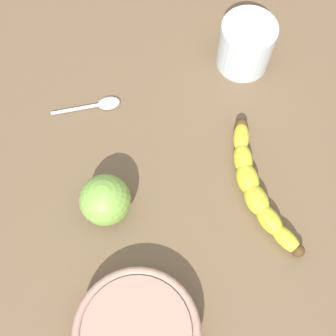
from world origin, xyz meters
TOP-DOWN VIEW (x-y plane):
  - wooden_tabletop at (0.00, 0.00)cm, footprint 120.00×120.00cm
  - banana at (-2.27, 4.83)cm, footprint 5.80×22.71cm
  - smoothie_glass at (-9.72, -17.43)cm, footprint 8.81×8.81cm
  - ceramic_bowl at (20.33, 18.05)cm, footprint 16.34×16.34cm
  - green_apple_fruit at (19.11, -0.02)cm, footprint 7.33×7.33cm
  - teaspoon at (14.64, -16.93)cm, footprint 11.29×2.94cm

SIDE VIEW (x-z plane):
  - wooden_tabletop at x=0.00cm, z-range 0.00..3.00cm
  - teaspoon at x=14.64cm, z-range 3.00..3.80cm
  - banana at x=-2.27cm, z-range 3.00..6.21cm
  - ceramic_bowl at x=20.33cm, z-range 3.43..7.73cm
  - green_apple_fruit at x=19.11cm, z-range 3.00..10.33cm
  - smoothie_glass at x=-9.72cm, z-range 2.95..11.50cm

